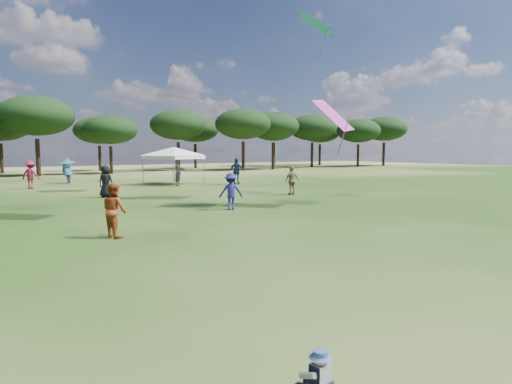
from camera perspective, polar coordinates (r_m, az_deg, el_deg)
tree_line at (r=48.90m, az=-28.78°, el=8.38°), size 108.78×17.63×7.77m
tent_right at (r=31.42m, az=-10.93°, el=5.68°), size 6.06×6.06×2.99m
toddler at (r=4.70m, az=8.32°, el=-23.04°), size 0.35×0.38×0.49m
festival_crowd at (r=24.91m, az=-29.04°, el=1.24°), size 28.99×23.66×1.92m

